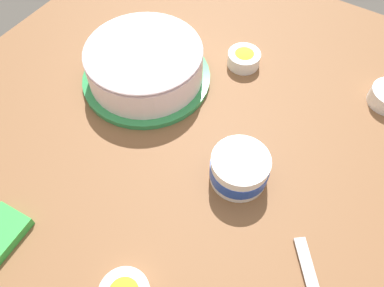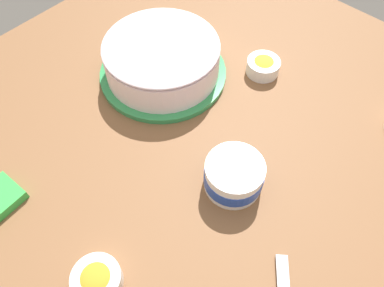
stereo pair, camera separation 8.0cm
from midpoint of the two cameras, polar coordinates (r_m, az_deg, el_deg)
The scene contains 4 objects.
ground_plane at distance 0.77m, azimuth 1.61°, elevation -8.96°, with size 1.54×1.54×0.00m, color brown.
frosted_cake at distance 0.94m, azimuth -9.60°, elevation 11.58°, with size 0.32×0.32×0.11m.
frosting_tub at distance 0.77m, azimuth 4.37°, elevation -4.05°, with size 0.12×0.12×0.07m.
sprinkle_bowl_yellow at distance 1.00m, azimuth 5.51°, elevation 12.58°, with size 0.08×0.08×0.04m.
Camera 1 is at (-0.32, -0.13, 0.70)m, focal length 35.36 mm.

